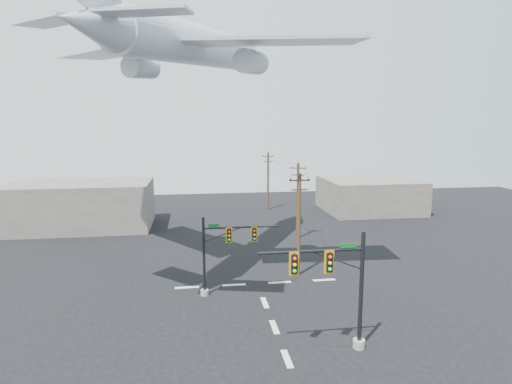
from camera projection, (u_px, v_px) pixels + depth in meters
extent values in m
plane|color=black|center=(287.00, 359.00, 25.19)|extent=(120.00, 120.00, 0.00)
cube|color=silver|center=(287.00, 359.00, 25.19)|extent=(0.40, 2.00, 0.01)
cube|color=silver|center=(274.00, 327.00, 29.10)|extent=(0.40, 2.00, 0.01)
cube|color=silver|center=(265.00, 303.00, 33.00)|extent=(0.40, 2.00, 0.01)
cube|color=silver|center=(187.00, 287.00, 36.05)|extent=(2.00, 0.40, 0.01)
cube|color=silver|center=(234.00, 285.00, 36.62)|extent=(2.00, 0.40, 0.01)
cube|color=silver|center=(280.00, 282.00, 37.19)|extent=(2.00, 0.40, 0.01)
cube|color=silver|center=(324.00, 280.00, 37.76)|extent=(2.00, 0.40, 0.01)
cylinder|color=gray|center=(359.00, 344.00, 26.40)|extent=(0.74, 0.74, 0.53)
cylinder|color=black|center=(361.00, 291.00, 25.84)|extent=(0.25, 0.25, 7.41)
cylinder|color=black|center=(311.00, 251.00, 24.96)|extent=(6.34, 0.17, 0.17)
cylinder|color=black|center=(337.00, 260.00, 25.29)|extent=(3.41, 0.08, 0.08)
cube|color=black|center=(329.00, 262.00, 25.06)|extent=(0.36, 0.32, 1.16)
cube|color=#CB870B|center=(329.00, 262.00, 25.08)|extent=(0.58, 0.04, 1.43)
sphere|color=red|center=(330.00, 257.00, 24.83)|extent=(0.21, 0.21, 0.21)
sphere|color=#FFB70D|center=(330.00, 263.00, 24.89)|extent=(0.21, 0.21, 0.21)
sphere|color=#0CC836|center=(330.00, 269.00, 24.95)|extent=(0.21, 0.21, 0.21)
cube|color=black|center=(294.00, 264.00, 24.76)|extent=(0.36, 0.32, 1.16)
cube|color=#CB870B|center=(294.00, 264.00, 24.78)|extent=(0.58, 0.04, 1.43)
sphere|color=red|center=(295.00, 259.00, 24.53)|extent=(0.21, 0.21, 0.21)
sphere|color=#FFB70D|center=(295.00, 265.00, 24.59)|extent=(0.21, 0.21, 0.21)
sphere|color=#0CC836|center=(295.00, 271.00, 24.65)|extent=(0.21, 0.21, 0.21)
cube|color=#0B5018|center=(348.00, 246.00, 25.17)|extent=(1.00, 0.04, 0.28)
cylinder|color=gray|center=(205.00, 292.00, 34.43)|extent=(0.64, 0.64, 0.46)
cylinder|color=black|center=(204.00, 257.00, 33.94)|extent=(0.22, 0.22, 6.45)
cylinder|color=black|center=(241.00, 227.00, 34.00)|extent=(6.03, 0.15, 0.15)
cylinder|color=black|center=(223.00, 235.00, 33.88)|extent=(3.21, 0.07, 0.07)
cube|color=black|center=(229.00, 235.00, 33.82)|extent=(0.31, 0.28, 1.01)
cube|color=#CB870B|center=(229.00, 235.00, 33.83)|extent=(0.51, 0.04, 1.24)
sphere|color=red|center=(229.00, 232.00, 33.61)|extent=(0.18, 0.18, 0.18)
sphere|color=#FFB70D|center=(229.00, 236.00, 33.66)|extent=(0.18, 0.18, 0.18)
sphere|color=#0CC836|center=(229.00, 240.00, 33.72)|extent=(0.18, 0.18, 0.18)
cube|color=black|center=(254.00, 234.00, 34.10)|extent=(0.31, 0.28, 1.01)
cube|color=#CB870B|center=(254.00, 234.00, 34.12)|extent=(0.51, 0.04, 1.24)
sphere|color=red|center=(254.00, 231.00, 33.90)|extent=(0.18, 0.18, 0.18)
sphere|color=#FFB70D|center=(254.00, 235.00, 33.95)|extent=(0.18, 0.18, 0.18)
sphere|color=#0CC836|center=(254.00, 239.00, 34.00)|extent=(0.18, 0.18, 0.18)
cube|color=#0B5018|center=(214.00, 226.00, 33.60)|extent=(0.87, 0.04, 0.24)
cylinder|color=#46301E|center=(299.00, 225.00, 38.30)|extent=(0.31, 0.31, 9.34)
cube|color=#46301E|center=(300.00, 180.00, 37.64)|extent=(1.87, 0.13, 0.12)
cube|color=#46301E|center=(300.00, 190.00, 37.78)|extent=(1.45, 0.13, 0.12)
cylinder|color=black|center=(290.00, 179.00, 37.51)|extent=(0.10, 0.10, 0.12)
cylinder|color=black|center=(300.00, 179.00, 37.62)|extent=(0.10, 0.10, 0.12)
cylinder|color=black|center=(309.00, 179.00, 37.74)|extent=(0.10, 0.10, 0.12)
cylinder|color=#46301E|center=(298.00, 201.00, 50.51)|extent=(0.31, 0.31, 9.09)
cube|color=#46301E|center=(298.00, 168.00, 49.88)|extent=(1.73, 0.86, 0.12)
cube|color=#46301E|center=(298.00, 175.00, 50.01)|extent=(1.36, 0.69, 0.12)
cylinder|color=black|center=(291.00, 167.00, 50.08)|extent=(0.10, 0.10, 0.12)
cylinder|color=black|center=(298.00, 167.00, 49.86)|extent=(0.10, 0.10, 0.12)
cylinder|color=black|center=(305.00, 167.00, 49.64)|extent=(0.10, 0.10, 0.12)
cylinder|color=#46301E|center=(268.00, 181.00, 67.66)|extent=(0.31, 0.31, 9.08)
cube|color=#46301E|center=(268.00, 156.00, 67.02)|extent=(1.86, 0.32, 0.12)
cube|color=#46301E|center=(268.00, 162.00, 67.16)|extent=(1.45, 0.28, 0.12)
cylinder|color=black|center=(263.00, 156.00, 66.80)|extent=(0.10, 0.10, 0.12)
cylinder|color=black|center=(268.00, 156.00, 67.00)|extent=(0.10, 0.10, 0.12)
cylinder|color=black|center=(273.00, 156.00, 67.21)|extent=(0.10, 0.10, 0.12)
cylinder|color=black|center=(291.00, 174.00, 43.65)|extent=(2.89, 12.08, 0.03)
cylinder|color=black|center=(275.00, 162.00, 58.34)|extent=(0.52, 17.63, 0.03)
cylinder|color=black|center=(307.00, 174.00, 43.88)|extent=(2.86, 12.08, 0.03)
cylinder|color=black|center=(287.00, 162.00, 58.57)|extent=(0.50, 17.63, 0.03)
cylinder|color=silver|center=(196.00, 45.00, 37.25)|extent=(13.51, 20.86, 4.87)
cone|color=silver|center=(250.00, 56.00, 49.36)|extent=(5.44, 6.08, 3.76)
cone|color=silver|center=(89.00, 23.00, 25.15)|extent=(5.13, 5.89, 3.41)
cube|color=silver|center=(112.00, 52.00, 38.59)|extent=(12.21, 14.15, 0.59)
cube|color=silver|center=(274.00, 41.00, 33.31)|extent=(14.28, 5.73, 0.59)
cylinder|color=silver|center=(141.00, 68.00, 38.93)|extent=(3.41, 4.06, 2.16)
cylinder|color=silver|center=(251.00, 62.00, 35.24)|extent=(3.41, 4.06, 2.16)
cube|color=silver|center=(50.00, 21.00, 26.78)|extent=(5.54, 5.43, 0.35)
cube|color=silver|center=(143.00, 11.00, 24.42)|extent=(5.79, 3.58, 0.35)
cube|color=slate|center=(81.00, 205.00, 56.03)|extent=(18.00, 10.00, 6.00)
cube|color=slate|center=(370.00, 195.00, 66.98)|extent=(14.00, 12.00, 5.00)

